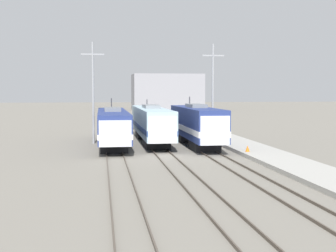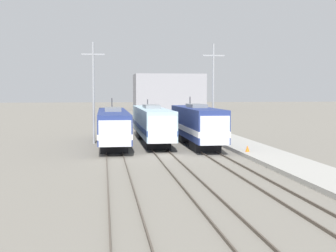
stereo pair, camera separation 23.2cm
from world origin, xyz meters
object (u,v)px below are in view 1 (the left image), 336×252
(locomotive_far_right, at_px, (197,125))
(traffic_cone, at_px, (248,149))
(locomotive_far_left, at_px, (113,126))
(catenary_tower_left, at_px, (93,90))
(locomotive_center, at_px, (151,123))
(catenary_tower_right, at_px, (213,90))

(locomotive_far_right, bearing_deg, traffic_cone, -68.93)
(locomotive_far_left, xyz_separation_m, locomotive_far_right, (8.53, -1.49, 0.18))
(catenary_tower_left, bearing_deg, locomotive_far_right, -19.72)
(locomotive_center, relative_size, catenary_tower_left, 1.85)
(locomotive_far_left, height_order, traffic_cone, locomotive_far_left)
(locomotive_far_left, xyz_separation_m, locomotive_center, (4.27, 2.44, 0.09))
(catenary_tower_left, height_order, catenary_tower_right, same)
(locomotive_center, bearing_deg, locomotive_far_left, -150.21)
(locomotive_far_left, relative_size, traffic_cone, 34.79)
(traffic_cone, bearing_deg, locomotive_center, 121.95)
(locomotive_far_right, xyz_separation_m, catenary_tower_right, (2.54, 3.77, 3.55))
(locomotive_far_left, relative_size, locomotive_center, 0.96)
(locomotive_far_right, height_order, catenary_tower_left, catenary_tower_left)
(locomotive_far_right, distance_m, catenary_tower_left, 11.73)
(catenary_tower_left, relative_size, catenary_tower_right, 1.00)
(locomotive_center, distance_m, catenary_tower_left, 7.24)
(locomotive_far_left, distance_m, locomotive_far_right, 8.66)
(locomotive_far_left, bearing_deg, catenary_tower_right, 11.62)
(catenary_tower_left, bearing_deg, traffic_cone, -40.21)
(locomotive_far_left, height_order, catenary_tower_left, catenary_tower_left)
(catenary_tower_left, relative_size, traffic_cone, 19.57)
(locomotive_far_left, relative_size, catenary_tower_right, 1.78)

